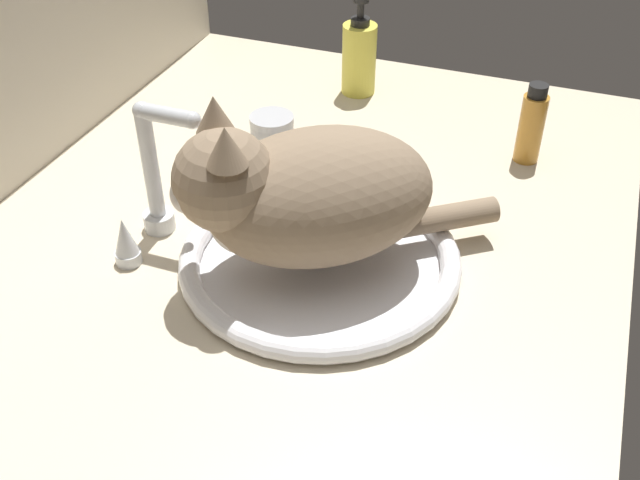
# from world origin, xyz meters

# --- Properties ---
(countertop) EXTENTS (1.21, 0.81, 0.03)m
(countertop) POSITION_xyz_m (0.00, 0.00, 0.01)
(countertop) COLOR beige
(countertop) RESTS_ON ground
(sink_basin) EXTENTS (0.34, 0.34, 0.03)m
(sink_basin) POSITION_xyz_m (0.01, -0.05, 0.04)
(sink_basin) COLOR white
(sink_basin) RESTS_ON countertop
(faucet) EXTENTS (0.18, 0.10, 0.18)m
(faucet) POSITION_xyz_m (0.01, 0.17, 0.10)
(faucet) COLOR silver
(faucet) RESTS_ON countertop
(cat) EXTENTS (0.29, 0.35, 0.20)m
(cat) POSITION_xyz_m (-0.00, -0.03, 0.14)
(cat) COLOR #8C755B
(cat) RESTS_ON sink_basin
(soap_pump_bottle) EXTENTS (0.06, 0.06, 0.17)m
(soap_pump_bottle) POSITION_xyz_m (0.47, 0.05, 0.09)
(soap_pump_bottle) COLOR #E5DB4C
(soap_pump_bottle) RESTS_ON countertop
(metal_jar) EXTENTS (0.06, 0.06, 0.07)m
(metal_jar) POSITION_xyz_m (0.23, 0.11, 0.06)
(metal_jar) COLOR #B2B5BA
(metal_jar) RESTS_ON countertop
(amber_bottle) EXTENTS (0.04, 0.04, 0.12)m
(amber_bottle) POSITION_xyz_m (0.35, -0.24, 0.09)
(amber_bottle) COLOR gold
(amber_bottle) RESTS_ON countertop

